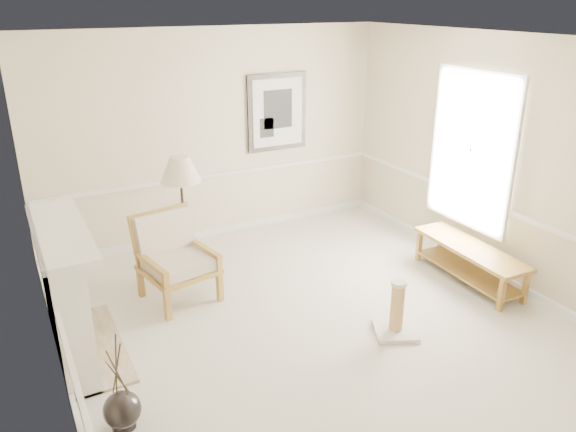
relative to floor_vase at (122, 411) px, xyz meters
The scene contains 8 objects.
ground 2.25m from the floor_vase, 16.86° to the left, with size 5.50×5.50×0.00m, color silver.
room 2.94m from the floor_vase, 17.66° to the left, with size 5.04×5.54×2.92m.
fireplace 1.35m from the floor_vase, 98.76° to the left, with size 0.64×1.64×1.31m.
floor_vase is the anchor object (origin of this frame).
armchair 2.20m from the floor_vase, 61.70° to the left, with size 0.88×0.92×0.99m.
floor_lamp 2.91m from the floor_vase, 60.68° to the left, with size 0.56×0.56×1.53m.
bench 4.34m from the floor_vase, ahead, with size 0.53×1.59×0.45m.
scratching_post 2.79m from the floor_vase, ahead, with size 0.56×0.56×0.60m.
Camera 1 is at (-2.66, -4.46, 3.26)m, focal length 35.00 mm.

